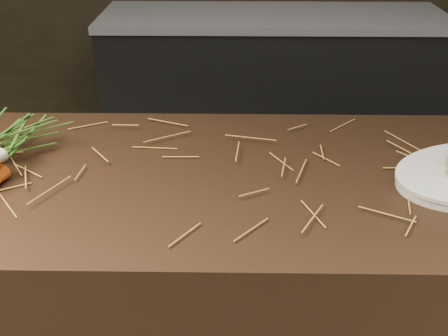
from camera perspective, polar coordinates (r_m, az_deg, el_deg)
The scene contains 3 objects.
main_counter at distance 1.52m, azimuth -2.67°, elevation -15.60°, with size 2.40×0.70×0.90m, color black.
back_counter at distance 3.18m, azimuth 4.80°, elevation 7.98°, with size 1.82×0.62×0.84m.
straw_bedding at distance 1.25m, azimuth -3.13°, elevation -0.20°, with size 1.40×0.60×0.02m, color olive, non-canonical shape.
Camera 1 is at (0.09, -0.80, 1.50)m, focal length 45.00 mm.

